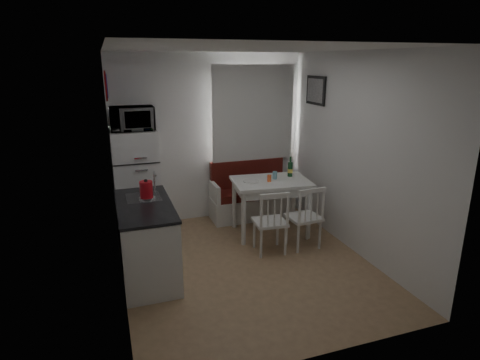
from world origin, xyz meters
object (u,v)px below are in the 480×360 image
object	(u,v)px
bench	(250,199)
microwave	(132,119)
kitchen_counter	(147,239)
chair_left	(273,216)
fridge	(137,184)
dining_table	(271,186)
kettle	(146,190)
wine_bottle	(290,167)
chair_right	(307,211)

from	to	relation	value
bench	microwave	world-z (taller)	microwave
kitchen_counter	bench	distance (m)	2.26
chair_left	fridge	distance (m)	2.04
dining_table	kettle	world-z (taller)	kettle
fridge	kettle	bearing A→B (deg)	-88.44
dining_table	chair_left	xyz separation A→B (m)	(-0.25, -0.66, -0.18)
wine_bottle	bench	bearing A→B (deg)	124.50
dining_table	fridge	distance (m)	1.93
chair_left	microwave	xyz separation A→B (m)	(-1.59, 1.20, 1.17)
kettle	wine_bottle	distance (m)	2.25
kitchen_counter	bench	xyz separation A→B (m)	(1.80, 1.35, -0.15)
kitchen_counter	microwave	distance (m)	1.74
microwave	wine_bottle	bearing A→B (deg)	-11.26
fridge	microwave	bearing A→B (deg)	-90.00
kettle	wine_bottle	size ratio (longest dim) A/B	0.80
kitchen_counter	chair_right	bearing A→B (deg)	-0.09
bench	chair_right	distance (m)	1.41
kettle	bench	bearing A→B (deg)	34.62
chair_right	kettle	size ratio (longest dim) A/B	1.97
bench	fridge	world-z (taller)	fridge
chair_left	wine_bottle	distance (m)	1.06
kitchen_counter	dining_table	distance (m)	1.99
bench	microwave	xyz separation A→B (m)	(-1.78, -0.16, 1.41)
bench	fridge	xyz separation A→B (m)	(-1.78, -0.11, 0.47)
microwave	wine_bottle	xyz separation A→B (m)	(2.19, -0.44, -0.75)
bench	microwave	bearing A→B (deg)	-174.87
kettle	kitchen_counter	bearing A→B (deg)	-108.94
kettle	wine_bottle	bearing A→B (deg)	15.84
kitchen_counter	chair_left	distance (m)	1.61
kitchen_counter	bench	bearing A→B (deg)	36.92
kettle	fridge	bearing A→B (deg)	91.56
dining_table	kettle	size ratio (longest dim) A/B	4.82
bench	wine_bottle	xyz separation A→B (m)	(0.41, -0.60, 0.66)
kitchen_counter	kettle	xyz separation A→B (m)	(0.05, 0.14, 0.57)
wine_bottle	kettle	bearing A→B (deg)	-164.16
chair_left	kettle	bearing A→B (deg)	179.16
chair_left	kettle	xyz separation A→B (m)	(-1.56, 0.15, 0.48)
chair_right	microwave	distance (m)	2.68
bench	chair_right	world-z (taller)	bench
chair_left	wine_bottle	size ratio (longest dim) A/B	1.57
chair_right	wine_bottle	xyz separation A→B (m)	(0.10, 0.76, 0.42)
fridge	kettle	world-z (taller)	fridge
dining_table	bench	bearing A→B (deg)	101.18
kitchen_counter	chair_left	size ratio (longest dim) A/B	2.79
chair_left	chair_right	world-z (taller)	chair_right
bench	microwave	size ratio (longest dim) A/B	2.23
bench	kitchen_counter	bearing A→B (deg)	-143.08
kettle	microwave	bearing A→B (deg)	91.64
microwave	wine_bottle	distance (m)	2.36
bench	chair_right	size ratio (longest dim) A/B	2.72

